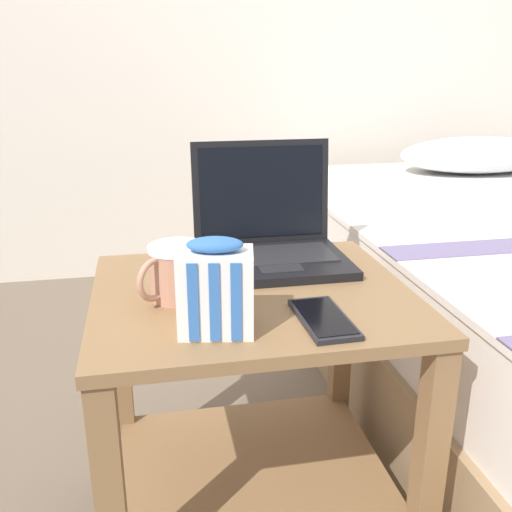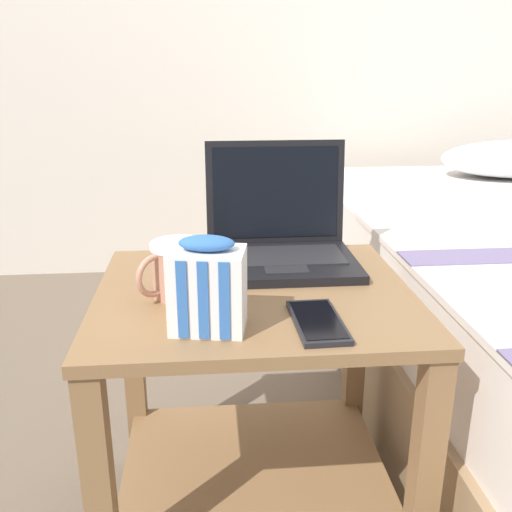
{
  "view_description": "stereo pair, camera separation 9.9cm",
  "coord_description": "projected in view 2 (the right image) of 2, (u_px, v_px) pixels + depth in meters",
  "views": [
    {
      "loc": [
        -0.18,
        -0.96,
        0.94
      ],
      "look_at": [
        0.0,
        -0.04,
        0.62
      ],
      "focal_mm": 40.0,
      "sensor_mm": 36.0,
      "label": 1
    },
    {
      "loc": [
        -0.08,
        -0.97,
        0.94
      ],
      "look_at": [
        0.0,
        -0.04,
        0.62
      ],
      "focal_mm": 40.0,
      "sensor_mm": 36.0,
      "label": 2
    }
  ],
  "objects": [
    {
      "name": "snack_bag",
      "position": [
        208.0,
        287.0,
        0.88
      ],
      "size": [
        0.13,
        0.1,
        0.15
      ],
      "color": "white",
      "rests_on": "bedside_table"
    },
    {
      "name": "bedside_table",
      "position": [
        254.0,
        383.0,
        1.12
      ],
      "size": [
        0.58,
        0.51,
        0.54
      ],
      "color": "olive",
      "rests_on": "ground_plane"
    },
    {
      "name": "mug_front_left",
      "position": [
        178.0,
        266.0,
        1.01
      ],
      "size": [
        0.12,
        0.12,
        0.1
      ],
      "color": "tan",
      "rests_on": "bedside_table"
    },
    {
      "name": "laptop",
      "position": [
        280.0,
        239.0,
        1.19
      ],
      "size": [
        0.3,
        0.25,
        0.24
      ],
      "color": "black",
      "rests_on": "bedside_table"
    },
    {
      "name": "cell_phone",
      "position": [
        318.0,
        322.0,
        0.91
      ],
      "size": [
        0.08,
        0.16,
        0.01
      ],
      "color": "black",
      "rests_on": "bedside_table"
    }
  ]
}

